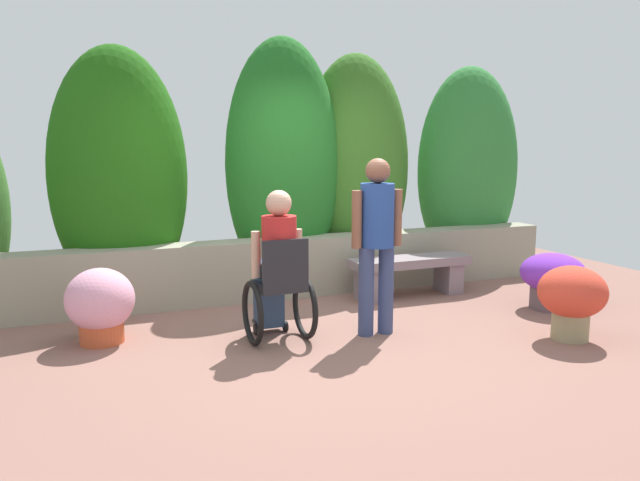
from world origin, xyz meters
TOP-DOWN VIEW (x-y plane):
  - ground_plane at (0.00, 0.00)m, footprint 10.14×10.14m
  - stone_retaining_wall at (0.00, 1.57)m, footprint 7.07×0.37m
  - hedge_backdrop at (0.40, 2.09)m, footprint 7.36×1.15m
  - stone_bench at (1.44, 1.04)m, footprint 1.41×0.39m
  - person_in_wheelchair at (-0.44, 0.09)m, footprint 0.53×0.66m
  - person_standing_companion at (0.44, -0.07)m, footprint 0.49×0.30m
  - flower_pot_purple_near at (-1.89, 0.61)m, footprint 0.58×0.58m
  - flower_pot_terracotta_by_wall at (1.96, -0.86)m, footprint 0.59×0.59m
  - flower_pot_red_accent at (2.55, 0.01)m, footprint 0.66×0.66m

SIDE VIEW (x-z plane):
  - ground_plane at x=0.00m, z-range 0.00..0.00m
  - stone_bench at x=1.44m, z-range 0.07..0.52m
  - flower_pot_red_accent at x=2.55m, z-range 0.04..0.62m
  - stone_retaining_wall at x=0.00m, z-range 0.00..0.66m
  - flower_pot_purple_near at x=-1.89m, z-range 0.01..0.67m
  - flower_pot_terracotta_by_wall at x=1.96m, z-range 0.05..0.71m
  - person_in_wheelchair at x=-0.44m, z-range -0.04..1.29m
  - person_standing_companion at x=0.44m, z-range 0.12..1.71m
  - hedge_backdrop at x=0.40m, z-range -0.09..2.85m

